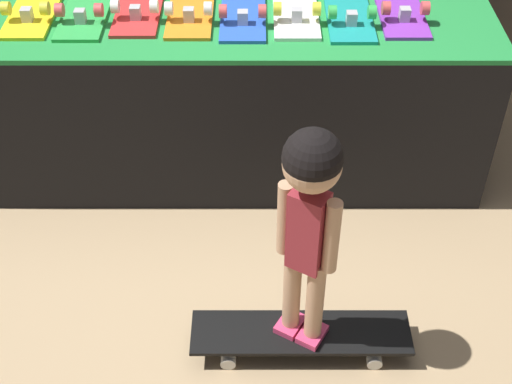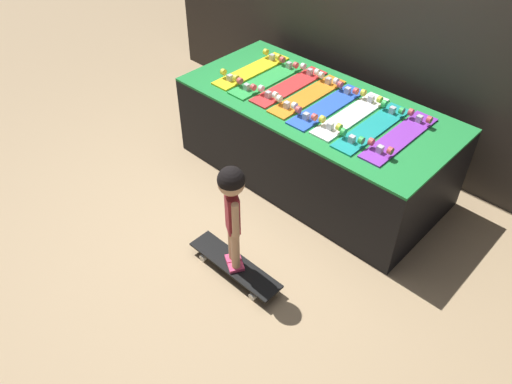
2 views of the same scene
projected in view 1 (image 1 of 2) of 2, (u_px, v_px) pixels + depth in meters
name	position (u px, v px, depth m)	size (l,w,h in m)	color
ground_plane	(218.00, 241.00, 2.88)	(16.00, 16.00, 0.00)	tan
display_rack	(222.00, 70.00, 3.17)	(2.20, 1.04, 0.72)	black
skateboard_on_floor	(301.00, 334.00, 2.44)	(0.75, 0.19, 0.09)	black
child	(310.00, 204.00, 2.04)	(0.19, 0.17, 0.84)	#E03D6B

